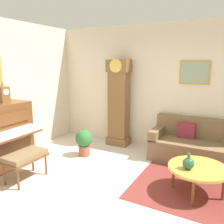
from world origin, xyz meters
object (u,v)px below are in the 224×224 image
object	(u,v)px
piano_bench	(25,157)
grandfather_clock	(119,105)
coffee_table	(198,169)
couch	(200,146)
mantel_clock	(4,93)
green_jug	(188,163)
potted_plant	(84,141)

from	to	relation	value
piano_bench	grandfather_clock	bearing A→B (deg)	76.09
piano_bench	coffee_table	distance (m)	2.77
couch	mantel_clock	bearing A→B (deg)	-149.68
couch	green_jug	bearing A→B (deg)	-88.70
coffee_table	mantel_clock	bearing A→B (deg)	-169.74
grandfather_clock	potted_plant	distance (m)	1.21
green_jug	potted_plant	world-z (taller)	green_jug
couch	potted_plant	xyz separation A→B (m)	(-2.21, -0.85, 0.01)
piano_bench	coffee_table	size ratio (longest dim) A/B	0.80
piano_bench	green_jug	world-z (taller)	green_jug
couch	grandfather_clock	bearing A→B (deg)	176.22
coffee_table	green_jug	xyz separation A→B (m)	(-0.12, -0.15, 0.12)
coffee_table	potted_plant	bearing A→B (deg)	169.64
coffee_table	mantel_clock	world-z (taller)	mantel_clock
couch	piano_bench	bearing A→B (deg)	-138.26
green_jug	potted_plant	distance (m)	2.32
couch	mantel_clock	world-z (taller)	mantel_clock
piano_bench	mantel_clock	distance (m)	1.29
couch	potted_plant	bearing A→B (deg)	-158.99
mantel_clock	potted_plant	xyz separation A→B (m)	(1.03, 1.05, -1.07)
grandfather_clock	green_jug	world-z (taller)	grandfather_clock
coffee_table	green_jug	world-z (taller)	green_jug
piano_bench	potted_plant	bearing A→B (deg)	79.48
grandfather_clock	coffee_table	size ratio (longest dim) A/B	2.31
couch	coffee_table	xyz separation A→B (m)	(0.15, -1.28, 0.09)
piano_bench	couch	distance (m)	3.30
green_jug	piano_bench	bearing A→B (deg)	-162.96
couch	mantel_clock	size ratio (longest dim) A/B	5.00
piano_bench	mantel_clock	size ratio (longest dim) A/B	1.84
piano_bench	mantel_clock	bearing A→B (deg)	158.98
mantel_clock	green_jug	xyz separation A→B (m)	(3.27, 0.46, -0.87)
coffee_table	potted_plant	size ratio (longest dim) A/B	1.57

